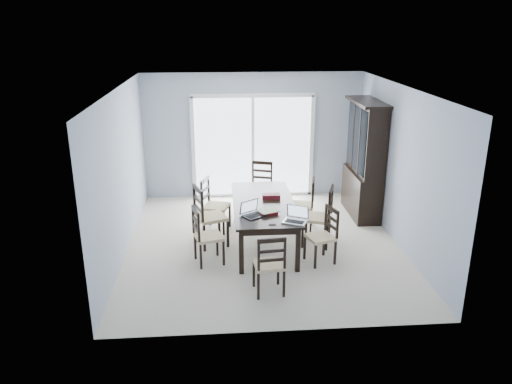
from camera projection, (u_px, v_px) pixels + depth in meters
floor at (263, 244)px, 8.43m from camera, size 5.00×5.00×0.00m
ceiling at (264, 88)px, 7.58m from camera, size 5.00×5.00×0.00m
back_wall at (253, 136)px, 10.36m from camera, size 4.50×0.02×2.60m
wall_left at (121, 173)px, 7.84m from camera, size 0.02×5.00×2.60m
wall_right at (400, 167)px, 8.17m from camera, size 0.02×5.00×2.60m
balcony at (250, 183)px, 11.74m from camera, size 4.50×2.00×0.10m
railing at (247, 148)px, 12.49m from camera, size 4.50×0.06×1.10m
dining_table at (264, 207)px, 8.21m from camera, size 1.00×2.20×0.75m
china_hutch at (364, 161)px, 9.40m from camera, size 0.50×1.38×2.20m
sliding_door at (253, 146)px, 10.41m from camera, size 2.52×0.05×2.18m
chair_left_near at (203, 230)px, 7.59m from camera, size 0.50×0.49×1.06m
chair_left_mid at (205, 210)px, 8.17m from camera, size 0.59×0.58×1.20m
chair_left_far at (211, 199)px, 8.83m from camera, size 0.53×0.53×1.10m
chair_right_near at (326, 229)px, 7.67m from camera, size 0.49×0.49×1.02m
chair_right_mid at (323, 210)px, 8.20m from camera, size 0.57×0.56×1.17m
chair_right_far at (307, 199)px, 8.87m from camera, size 0.50×0.49×1.08m
chair_end_near at (270, 259)px, 6.69m from camera, size 0.43×0.44×1.04m
chair_end_far at (261, 181)px, 9.82m from camera, size 0.53×0.54×1.11m
laptop_dark at (254, 213)px, 7.58m from camera, size 0.41×0.38×0.23m
laptop_silver at (295, 219)px, 7.35m from camera, size 0.41×0.36×0.23m
book_stack at (268, 212)px, 7.71m from camera, size 0.36×0.33×0.05m
cell_phone at (272, 224)px, 7.30m from camera, size 0.10×0.05×0.01m
game_box at (271, 196)px, 8.35m from camera, size 0.30×0.15×0.07m
hot_tub at (233, 164)px, 11.38m from camera, size 1.85×1.66×0.93m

